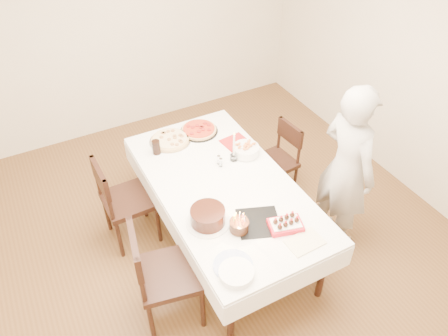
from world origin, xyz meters
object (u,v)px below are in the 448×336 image
layer_cake (208,216)px  strawberry_box (286,224)px  chair_left_dessert (169,274)px  cola_glass (156,147)px  person (346,169)px  birthday_cake (239,223)px  pizza_pepperoni (199,130)px  taper_candle (234,146)px  chair_left_savory (129,200)px  pizza_white (170,140)px  pasta_bowl (246,150)px  chair_right_savory (274,162)px  dining_table (224,214)px

layer_cake → strawberry_box: 0.62m
chair_left_dessert → cola_glass: bearing=-97.1°
person → birthday_cake: person is taller
pizza_pepperoni → layer_cake: bearing=-112.2°
taper_candle → layer_cake: taper_candle is taller
chair_left_savory → pizza_pepperoni: size_ratio=2.51×
pizza_white → pasta_bowl: bearing=-43.0°
chair_left_savory → pizza_white: 0.72m
chair_left_dessert → pasta_bowl: chair_left_dessert is taller
layer_cake → pasta_bowl: bearing=41.1°
pizza_pepperoni → cola_glass: cola_glass is taller
chair_left_dessert → layer_cake: (0.42, 0.15, 0.30)m
layer_cake → birthday_cake: bearing=-46.5°
taper_candle → layer_cake: (-0.57, -0.60, -0.09)m
chair_left_savory → strawberry_box: bearing=128.1°
pizza_white → taper_candle: 0.70m
chair_left_savory → cola_glass: size_ratio=6.77×
chair_right_savory → strawberry_box: 1.26m
pizza_pepperoni → birthday_cake: size_ratio=2.52×
person → strawberry_box: 0.86m
pizza_pepperoni → pizza_white: bearing=-176.3°
chair_left_savory → layer_cake: 0.99m
dining_table → chair_right_savory: chair_right_savory is taller
person → layer_cake: (-1.34, 0.08, -0.02)m
pasta_bowl → layer_cake: 0.95m
pasta_bowl → layer_cake: size_ratio=0.71×
chair_right_savory → birthday_cake: birthday_cake is taller
chair_left_dessert → strawberry_box: (0.94, -0.19, 0.27)m
chair_left_savory → pasta_bowl: bearing=168.8°
taper_candle → chair_left_dessert: bearing=-142.9°
chair_left_savory → person: size_ratio=0.58×
chair_left_savory → dining_table: bearing=146.2°
cola_glass → chair_left_savory: bearing=-151.7°
birthday_cake → strawberry_box: bearing=-23.4°
person → chair_right_savory: bearing=12.6°
pizza_white → taper_candle: bearing=-52.7°
pasta_bowl → layer_cake: (-0.71, -0.62, 0.02)m
pizza_pepperoni → cola_glass: 0.53m
chair_left_dessert → layer_cake: 0.54m
strawberry_box → pizza_white: bearing=104.0°
chair_left_savory → chair_left_dessert: size_ratio=0.94×
person → pasta_bowl: (-0.62, 0.70, -0.04)m
person → pasta_bowl: bearing=39.0°
pasta_bowl → birthday_cake: (-0.53, -0.81, 0.04)m
dining_table → chair_left_savory: (-0.76, 0.48, 0.11)m
layer_cake → chair_left_dessert: bearing=-160.5°
pizza_pepperoni → strawberry_box: 1.51m
pasta_bowl → pizza_pepperoni: bearing=113.5°
dining_table → person: 1.19m
pizza_white → taper_candle: (0.42, -0.55, 0.14)m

